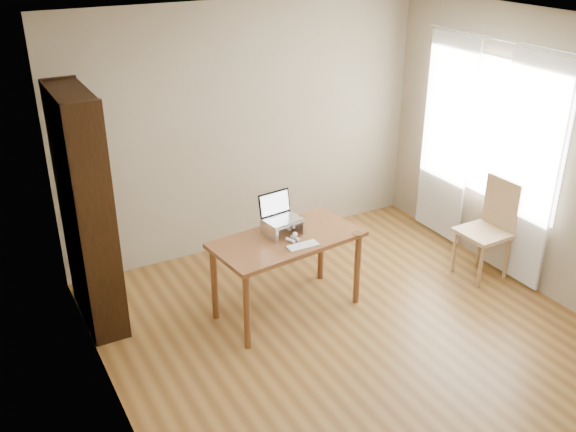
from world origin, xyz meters
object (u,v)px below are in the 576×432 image
object	(u,v)px
bookshelf	(87,211)
keyboard	(303,246)
desk	(287,248)
cat	(278,227)
chair	(490,225)
laptop	(280,212)

from	to	relation	value
bookshelf	keyboard	distance (m)	1.85
keyboard	desk	bearing A→B (deg)	99.16
cat	chair	bearing A→B (deg)	-30.91
desk	keyboard	size ratio (longest dim) A/B	4.76
bookshelf	keyboard	size ratio (longest dim) A/B	7.18
cat	chair	xyz separation A→B (m)	(2.11, -0.49, -0.27)
keyboard	cat	xyz separation A→B (m)	(-0.07, 0.33, 0.06)
laptop	chair	world-z (taller)	laptop
bookshelf	chair	world-z (taller)	bookshelf
laptop	cat	size ratio (longest dim) A/B	0.71
desk	laptop	world-z (taller)	laptop
bookshelf	desk	distance (m)	1.74
laptop	keyboard	distance (m)	0.40
laptop	keyboard	bearing A→B (deg)	-91.43
bookshelf	cat	xyz separation A→B (m)	(1.50, -0.61, -0.23)
laptop	bookshelf	bearing A→B (deg)	152.28
desk	chair	world-z (taller)	chair
keyboard	bookshelf	bearing A→B (deg)	149.50
bookshelf	cat	distance (m)	1.64
chair	bookshelf	bearing A→B (deg)	161.36
bookshelf	cat	bearing A→B (deg)	-22.23
laptop	keyboard	size ratio (longest dim) A/B	1.17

